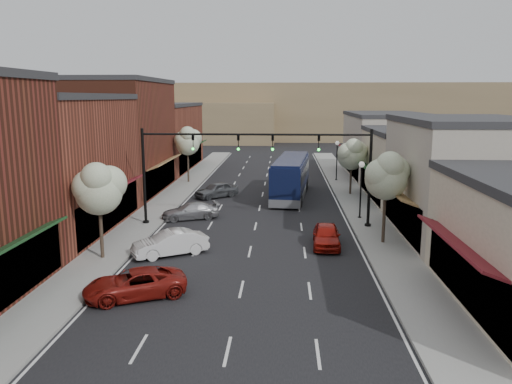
# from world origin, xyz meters

# --- Properties ---
(ground) EXTENTS (160.00, 160.00, 0.00)m
(ground) POSITION_xyz_m (0.00, 0.00, 0.00)
(ground) COLOR black
(ground) RESTS_ON ground
(sidewalk_left) EXTENTS (2.80, 73.00, 0.15)m
(sidewalk_left) POSITION_xyz_m (-8.40, 18.50, 0.07)
(sidewalk_left) COLOR gray
(sidewalk_left) RESTS_ON ground
(sidewalk_right) EXTENTS (2.80, 73.00, 0.15)m
(sidewalk_right) POSITION_xyz_m (8.40, 18.50, 0.07)
(sidewalk_right) COLOR gray
(sidewalk_right) RESTS_ON ground
(curb_left) EXTENTS (0.25, 73.00, 0.17)m
(curb_left) POSITION_xyz_m (-7.00, 18.50, 0.07)
(curb_left) COLOR gray
(curb_left) RESTS_ON ground
(curb_right) EXTENTS (0.25, 73.00, 0.17)m
(curb_right) POSITION_xyz_m (7.00, 18.50, 0.07)
(curb_right) COLOR gray
(curb_right) RESTS_ON ground
(bldg_left_midnear) EXTENTS (10.14, 14.10, 9.40)m
(bldg_left_midnear) POSITION_xyz_m (-14.23, 6.00, 4.66)
(bldg_left_midnear) COLOR brown
(bldg_left_midnear) RESTS_ON ground
(bldg_left_midfar) EXTENTS (10.14, 14.10, 10.90)m
(bldg_left_midfar) POSITION_xyz_m (-14.24, 20.00, 5.40)
(bldg_left_midfar) COLOR #5F291B
(bldg_left_midfar) RESTS_ON ground
(bldg_left_far) EXTENTS (10.14, 18.10, 8.40)m
(bldg_left_far) POSITION_xyz_m (-14.22, 36.00, 4.16)
(bldg_left_far) COLOR brown
(bldg_left_far) RESTS_ON ground
(bldg_right_midnear) EXTENTS (9.14, 12.10, 7.90)m
(bldg_right_midnear) POSITION_xyz_m (13.72, 6.00, 3.91)
(bldg_right_midnear) COLOR #AAA192
(bldg_right_midnear) RESTS_ON ground
(bldg_right_midfar) EXTENTS (9.14, 12.10, 6.40)m
(bldg_right_midfar) POSITION_xyz_m (13.70, 18.00, 3.17)
(bldg_right_midfar) COLOR beige
(bldg_right_midfar) RESTS_ON ground
(bldg_right_far) EXTENTS (9.14, 16.10, 7.40)m
(bldg_right_far) POSITION_xyz_m (13.71, 32.00, 3.66)
(bldg_right_far) COLOR #AAA192
(bldg_right_far) RESTS_ON ground
(hill_far) EXTENTS (120.00, 30.00, 12.00)m
(hill_far) POSITION_xyz_m (0.00, 90.00, 6.00)
(hill_far) COLOR #7A6647
(hill_far) RESTS_ON ground
(hill_near) EXTENTS (50.00, 20.00, 8.00)m
(hill_near) POSITION_xyz_m (-25.00, 78.00, 4.00)
(hill_near) COLOR #7A6647
(hill_near) RESTS_ON ground
(signal_mast_right) EXTENTS (8.22, 0.46, 7.00)m
(signal_mast_right) POSITION_xyz_m (5.62, 8.00, 4.62)
(signal_mast_right) COLOR black
(signal_mast_right) RESTS_ON ground
(signal_mast_left) EXTENTS (8.22, 0.46, 7.00)m
(signal_mast_left) POSITION_xyz_m (-5.62, 8.00, 4.62)
(signal_mast_left) COLOR black
(signal_mast_left) RESTS_ON ground
(tree_right_near) EXTENTS (2.85, 2.65, 5.95)m
(tree_right_near) POSITION_xyz_m (8.35, 3.94, 4.45)
(tree_right_near) COLOR #47382B
(tree_right_near) RESTS_ON ground
(tree_right_far) EXTENTS (2.85, 2.65, 5.43)m
(tree_right_far) POSITION_xyz_m (8.35, 19.94, 3.99)
(tree_right_far) COLOR #47382B
(tree_right_far) RESTS_ON ground
(tree_left_near) EXTENTS (2.85, 2.65, 5.69)m
(tree_left_near) POSITION_xyz_m (-8.25, -0.06, 4.22)
(tree_left_near) COLOR #47382B
(tree_left_near) RESTS_ON ground
(tree_left_far) EXTENTS (2.85, 2.65, 6.13)m
(tree_left_far) POSITION_xyz_m (-8.25, 25.94, 4.60)
(tree_left_far) COLOR #47382B
(tree_left_far) RESTS_ON ground
(lamp_post_near) EXTENTS (0.44, 0.44, 4.44)m
(lamp_post_near) POSITION_xyz_m (7.80, 10.50, 3.01)
(lamp_post_near) COLOR black
(lamp_post_near) RESTS_ON ground
(lamp_post_far) EXTENTS (0.44, 0.44, 4.44)m
(lamp_post_far) POSITION_xyz_m (7.80, 28.00, 3.01)
(lamp_post_far) COLOR black
(lamp_post_far) RESTS_ON ground
(coach_bus) EXTENTS (3.83, 12.14, 3.65)m
(coach_bus) POSITION_xyz_m (2.68, 19.06, 1.90)
(coach_bus) COLOR #0D1436
(coach_bus) RESTS_ON ground
(red_hatchback) EXTENTS (1.88, 4.23, 1.41)m
(red_hatchback) POSITION_xyz_m (4.69, 3.34, 0.71)
(red_hatchback) COLOR maroon
(red_hatchback) RESTS_ON ground
(parked_car_a) EXTENTS (5.15, 3.88, 1.30)m
(parked_car_a) POSITION_xyz_m (-4.85, -5.22, 0.65)
(parked_car_a) COLOR maroon
(parked_car_a) RESTS_ON ground
(parked_car_b) EXTENTS (4.58, 3.54, 1.45)m
(parked_car_b) POSITION_xyz_m (-4.63, 1.09, 0.73)
(parked_car_b) COLOR silver
(parked_car_b) RESTS_ON ground
(parked_car_c) EXTENTS (4.66, 3.15, 1.25)m
(parked_car_c) POSITION_xyz_m (-5.08, 9.88, 0.63)
(parked_car_c) COLOR #97989C
(parked_car_c) RESTS_ON ground
(parked_car_d) EXTENTS (4.26, 4.03, 1.43)m
(parked_car_d) POSITION_xyz_m (-4.20, 18.23, 0.71)
(parked_car_d) COLOR #4F5255
(parked_car_d) RESTS_ON ground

